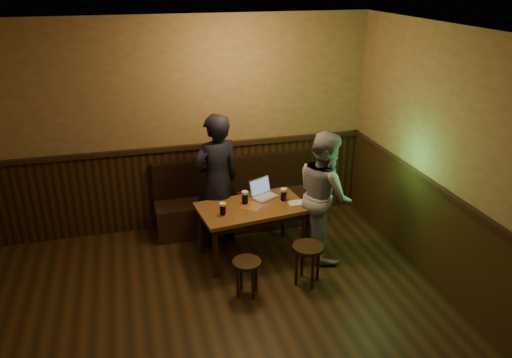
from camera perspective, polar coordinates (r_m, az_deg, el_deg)
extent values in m
cube|color=beige|center=(3.36, -3.12, 14.63)|extent=(5.00, 6.00, 0.02)
cube|color=#99784E|center=(6.58, -8.39, 5.96)|extent=(5.00, 0.02, 2.80)
cube|color=#99784E|center=(4.94, 27.07, -2.28)|extent=(0.02, 6.00, 2.80)
cube|color=black|center=(6.85, -7.96, -0.93)|extent=(4.98, 0.04, 1.10)
cube|color=black|center=(5.31, 25.17, -10.66)|extent=(0.04, 5.98, 1.10)
cube|color=black|center=(6.61, -8.20, 3.57)|extent=(4.98, 0.06, 0.06)
cube|color=black|center=(5.01, 26.01, -5.16)|extent=(0.06, 5.98, 0.06)
cube|color=black|center=(6.84, -2.12, -3.74)|extent=(2.20, 0.50, 0.45)
cube|color=black|center=(6.82, -2.55, 0.55)|extent=(2.20, 0.10, 0.50)
cube|color=brown|center=(5.97, -0.47, -3.31)|extent=(1.35, 0.88, 0.05)
cube|color=black|center=(6.00, -0.47, -3.89)|extent=(1.23, 0.76, 0.07)
cube|color=maroon|center=(5.96, -0.48, -3.10)|extent=(0.33, 0.33, 0.00)
cylinder|color=black|center=(5.73, -4.64, -8.48)|extent=(0.06, 0.06, 0.63)
cylinder|color=black|center=(6.21, -6.31, -5.88)|extent=(0.06, 0.06, 0.63)
cylinder|color=black|center=(6.10, 5.49, -6.38)|extent=(0.06, 0.06, 0.63)
cylinder|color=black|center=(6.56, 3.15, -4.11)|extent=(0.06, 0.06, 0.63)
cylinder|color=black|center=(5.39, -1.05, -9.53)|extent=(0.39, 0.39, 0.04)
cylinder|color=black|center=(5.56, 0.01, -10.91)|extent=(0.03, 0.03, 0.40)
cylinder|color=black|center=(5.59, -1.71, -10.72)|extent=(0.03, 0.03, 0.40)
cylinder|color=black|center=(5.45, -2.10, -11.67)|extent=(0.03, 0.03, 0.40)
cylinder|color=black|center=(5.42, -0.35, -11.87)|extent=(0.03, 0.03, 0.40)
cylinder|color=black|center=(5.58, 5.98, -7.79)|extent=(0.38, 0.38, 0.04)
cylinder|color=black|center=(5.75, 7.10, -9.48)|extent=(0.04, 0.04, 0.45)
cylinder|color=black|center=(5.80, 5.30, -9.09)|extent=(0.04, 0.04, 0.45)
cylinder|color=black|center=(5.65, 4.65, -10.03)|extent=(0.04, 0.04, 0.45)
cylinder|color=black|center=(5.60, 6.50, -10.44)|extent=(0.04, 0.04, 0.45)
cylinder|color=#A51B14|center=(5.76, -3.80, -4.10)|extent=(0.10, 0.10, 0.00)
cylinder|color=silver|center=(5.76, -3.80, -4.07)|extent=(0.08, 0.08, 0.00)
cylinder|color=black|center=(5.73, -3.82, -3.53)|extent=(0.07, 0.07, 0.12)
cylinder|color=beige|center=(5.70, -3.84, -2.87)|extent=(0.08, 0.08, 0.03)
cylinder|color=#A51B14|center=(6.01, -1.26, -2.84)|extent=(0.11, 0.11, 0.00)
cylinder|color=silver|center=(6.01, -1.26, -2.81)|extent=(0.09, 0.09, 0.00)
cylinder|color=black|center=(5.98, -1.27, -2.24)|extent=(0.08, 0.08, 0.13)
cylinder|color=beige|center=(5.95, -1.28, -1.55)|extent=(0.08, 0.08, 0.03)
cylinder|color=#A51B14|center=(6.10, 3.16, -2.49)|extent=(0.11, 0.11, 0.00)
cylinder|color=silver|center=(6.10, 3.16, -2.46)|extent=(0.09, 0.09, 0.00)
cylinder|color=black|center=(6.07, 3.18, -1.91)|extent=(0.08, 0.08, 0.13)
cylinder|color=beige|center=(6.04, 3.19, -1.23)|extent=(0.08, 0.08, 0.03)
cube|color=silver|center=(6.17, 1.06, -2.06)|extent=(0.37, 0.32, 0.01)
cube|color=#B2B2B7|center=(6.17, 1.06, -1.98)|extent=(0.32, 0.27, 0.00)
cube|color=silver|center=(6.20, 0.43, -0.82)|extent=(0.31, 0.18, 0.20)
cube|color=#566AA1|center=(6.20, 0.49, -0.85)|extent=(0.28, 0.16, 0.17)
cube|color=silver|center=(6.06, 4.72, -2.69)|extent=(0.22, 0.15, 0.00)
imported|color=black|center=(6.19, -4.56, -0.25)|extent=(0.72, 0.58, 1.73)
imported|color=gray|center=(6.04, 7.83, -1.80)|extent=(0.60, 0.77, 1.58)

